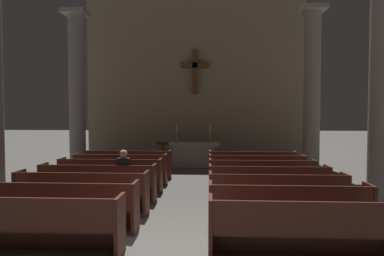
{
  "coord_description": "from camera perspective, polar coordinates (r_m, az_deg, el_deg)",
  "views": [
    {
      "loc": [
        0.69,
        -5.09,
        2.21
      ],
      "look_at": [
        0.0,
        7.85,
        1.67
      ],
      "focal_mm": 31.39,
      "sensor_mm": 36.0,
      "label": 1
    }
  ],
  "objects": [
    {
      "name": "ground_plane",
      "position": [
        5.59,
        -4.59,
        -20.91
      ],
      "size": [
        80.0,
        80.0,
        0.0
      ],
      "primitive_type": "plane",
      "color": "#66635E"
    },
    {
      "name": "pew_left_row_1",
      "position": [
        6.04,
        -25.88,
        -14.53
      ],
      "size": [
        2.93,
        0.5,
        0.95
      ],
      "color": "#4C2319",
      "rests_on": "ground"
    },
    {
      "name": "pew_left_row_2",
      "position": [
        6.97,
        -21.49,
        -12.19
      ],
      "size": [
        2.93,
        0.5,
        0.95
      ],
      "color": "#4C2319",
      "rests_on": "ground"
    },
    {
      "name": "pew_left_row_3",
      "position": [
        7.93,
        -18.21,
        -10.36
      ],
      "size": [
        2.93,
        0.5,
        0.95
      ],
      "color": "#4C2319",
      "rests_on": "ground"
    },
    {
      "name": "pew_left_row_4",
      "position": [
        8.92,
        -15.67,
        -8.91
      ],
      "size": [
        2.93,
        0.5,
        0.95
      ],
      "color": "#4C2319",
      "rests_on": "ground"
    },
    {
      "name": "pew_left_row_5",
      "position": [
        9.93,
        -13.66,
        -7.74
      ],
      "size": [
        2.93,
        0.5,
        0.95
      ],
      "color": "#4C2319",
      "rests_on": "ground"
    },
    {
      "name": "pew_left_row_6",
      "position": [
        10.95,
        -12.03,
        -6.78
      ],
      "size": [
        2.93,
        0.5,
        0.95
      ],
      "color": "#4C2319",
      "rests_on": "ground"
    },
    {
      "name": "pew_left_row_7",
      "position": [
        11.98,
        -10.68,
        -5.98
      ],
      "size": [
        2.93,
        0.5,
        0.95
      ],
      "color": "#4C2319",
      "rests_on": "ground"
    },
    {
      "name": "pew_right_row_1",
      "position": [
        5.53,
        18.78,
        -16.0
      ],
      "size": [
        2.93,
        0.5,
        0.95
      ],
      "color": "#4C2319",
      "rests_on": "ground"
    },
    {
      "name": "pew_right_row_2",
      "position": [
        6.53,
        16.15,
        -13.1
      ],
      "size": [
        2.93,
        0.5,
        0.95
      ],
      "color": "#4C2319",
      "rests_on": "ground"
    },
    {
      "name": "pew_right_row_3",
      "position": [
        7.55,
        14.27,
        -10.96
      ],
      "size": [
        2.93,
        0.5,
        0.95
      ],
      "color": "#4C2319",
      "rests_on": "ground"
    },
    {
      "name": "pew_right_row_4",
      "position": [
        8.59,
        12.85,
        -9.33
      ],
      "size": [
        2.93,
        0.5,
        0.95
      ],
      "color": "#4C2319",
      "rests_on": "ground"
    },
    {
      "name": "pew_right_row_5",
      "position": [
        9.63,
        11.75,
        -8.04
      ],
      "size": [
        2.93,
        0.5,
        0.95
      ],
      "color": "#4C2319",
      "rests_on": "ground"
    },
    {
      "name": "pew_right_row_6",
      "position": [
        10.68,
        10.87,
        -7.0
      ],
      "size": [
        2.93,
        0.5,
        0.95
      ],
      "color": "#4C2319",
      "rests_on": "ground"
    },
    {
      "name": "pew_right_row_7",
      "position": [
        11.73,
        10.16,
        -6.15
      ],
      "size": [
        2.93,
        0.5,
        0.95
      ],
      "color": "#4C2319",
      "rests_on": "ground"
    },
    {
      "name": "column_right_nearest",
      "position": [
        8.73,
        29.87,
        7.62
      ],
      "size": [
        0.94,
        0.94,
        6.28
      ],
      "color": "gray",
      "rests_on": "ground"
    },
    {
      "name": "column_left_second",
      "position": [
        14.16,
        -18.95,
        5.67
      ],
      "size": [
        0.94,
        0.94,
        6.28
      ],
      "color": "gray",
      "rests_on": "ground"
    },
    {
      "name": "column_right_second",
      "position": [
        13.71,
        19.69,
        5.77
      ],
      "size": [
        0.94,
        0.94,
        6.28
      ],
      "color": "gray",
      "rests_on": "ground"
    },
    {
      "name": "altar",
      "position": [
        14.19,
        0.24,
        -4.41
      ],
      "size": [
        2.2,
        0.9,
        1.01
      ],
      "color": "#A8A399",
      "rests_on": "ground"
    },
    {
      "name": "candlestick_left",
      "position": [
        14.18,
        -2.58,
        -1.44
      ],
      "size": [
        0.16,
        0.16,
        0.78
      ],
      "color": "#B79338",
      "rests_on": "altar"
    },
    {
      "name": "candlestick_right",
      "position": [
        14.11,
        3.09,
        -1.46
      ],
      "size": [
        0.16,
        0.16,
        0.78
      ],
      "color": "#B79338",
      "rests_on": "altar"
    },
    {
      "name": "apse_with_cross",
      "position": [
        15.88,
        0.55,
        8.06
      ],
      "size": [
        10.19,
        0.49,
        7.56
      ],
      "color": "gray",
      "rests_on": "ground"
    },
    {
      "name": "lectern",
      "position": [
        13.11,
        -4.98,
        -4.91
      ],
      "size": [
        0.44,
        0.36,
        1.15
      ],
      "color": "#4C2319",
      "rests_on": "ground"
    },
    {
      "name": "lone_worshipper",
      "position": [
        8.73,
        -11.39,
        -7.68
      ],
      "size": [
        0.32,
        0.43,
        1.32
      ],
      "color": "#26262B",
      "rests_on": "ground"
    }
  ]
}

